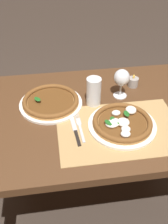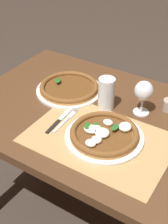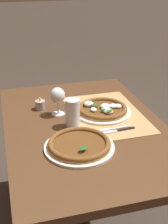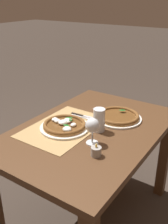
{
  "view_description": "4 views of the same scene",
  "coord_description": "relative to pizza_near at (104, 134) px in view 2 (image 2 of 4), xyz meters",
  "views": [
    {
      "loc": [
        -0.2,
        -0.98,
        1.53
      ],
      "look_at": [
        -0.07,
        -0.08,
        0.8
      ],
      "focal_mm": 42.0,
      "sensor_mm": 36.0,
      "label": 1
    },
    {
      "loc": [
        0.52,
        -0.95,
        1.54
      ],
      "look_at": [
        -0.01,
        -0.1,
        0.81
      ],
      "focal_mm": 50.0,
      "sensor_mm": 36.0,
      "label": 2
    },
    {
      "loc": [
        -1.35,
        0.38,
        1.49
      ],
      "look_at": [
        -0.01,
        0.01,
        0.82
      ],
      "focal_mm": 50.0,
      "sensor_mm": 36.0,
      "label": 3
    },
    {
      "loc": [
        1.23,
        0.78,
        1.51
      ],
      "look_at": [
        -0.12,
        -0.13,
        0.77
      ],
      "focal_mm": 42.0,
      "sensor_mm": 36.0,
      "label": 4
    }
  ],
  "objects": [
    {
      "name": "knife",
      "position": [
        -0.21,
        0.01,
        -0.02
      ],
      "size": [
        0.03,
        0.22,
        0.01
      ],
      "color": "black",
      "rests_on": "paper_placemat"
    },
    {
      "name": "pizza_far",
      "position": [
        -0.31,
        0.21,
        -0.0
      ],
      "size": [
        0.31,
        0.31,
        0.04
      ],
      "color": "silver",
      "rests_on": "dining_table"
    },
    {
      "name": "pizza_near",
      "position": [
        0.0,
        0.0,
        0.0
      ],
      "size": [
        0.31,
        0.31,
        0.05
      ],
      "color": "silver",
      "rests_on": "paper_placemat"
    },
    {
      "name": "pint_glass",
      "position": [
        -0.09,
        0.19,
        0.05
      ],
      "size": [
        0.07,
        0.07,
        0.15
      ],
      "color": "silver",
      "rests_on": "dining_table"
    },
    {
      "name": "fork",
      "position": [
        -0.19,
        0.02,
        -0.02
      ],
      "size": [
        0.03,
        0.2,
        0.0
      ],
      "color": "#B7B7BC",
      "rests_on": "paper_placemat"
    },
    {
      "name": "ground_plane",
      "position": [
        -0.1,
        0.13,
        -0.76
      ],
      "size": [
        24.0,
        24.0,
        0.0
      ],
      "primitive_type": "plane",
      "color": "#382D26"
    },
    {
      "name": "paper_placemat",
      "position": [
        -0.01,
        -0.01,
        -0.02
      ],
      "size": [
        0.55,
        0.37,
        0.0
      ],
      "primitive_type": "cube",
      "color": "#A88451",
      "rests_on": "dining_table"
    },
    {
      "name": "dining_table",
      "position": [
        -0.1,
        0.13,
        -0.14
      ],
      "size": [
        1.2,
        0.8,
        0.74
      ],
      "color": "#4C301C",
      "rests_on": "ground"
    },
    {
      "name": "wine_glass",
      "position": [
        0.05,
        0.24,
        0.08
      ],
      "size": [
        0.08,
        0.08,
        0.16
      ],
      "color": "silver",
      "rests_on": "dining_table"
    }
  ]
}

